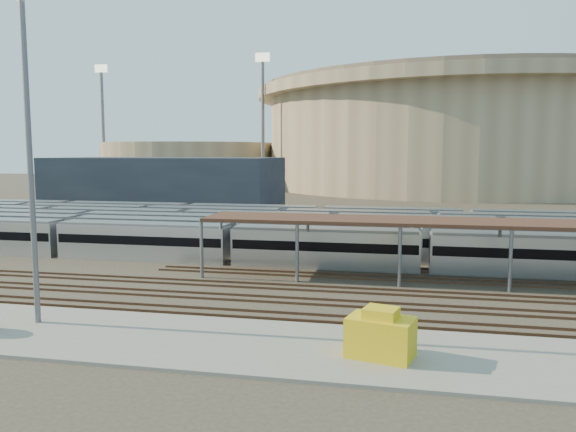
% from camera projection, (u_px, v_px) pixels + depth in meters
% --- Properties ---
extents(ground, '(420.00, 420.00, 0.00)m').
position_uv_depth(ground, '(287.00, 285.00, 46.80)').
color(ground, '#383026').
rests_on(ground, ground).
extents(apron, '(50.00, 9.00, 0.20)m').
position_uv_depth(apron, '(153.00, 338.00, 33.20)').
color(apron, gray).
rests_on(apron, ground).
extents(subway_trains, '(122.97, 23.90, 3.60)m').
position_uv_depth(subway_trains, '(276.00, 231.00, 65.64)').
color(subway_trains, silver).
rests_on(subway_trains, ground).
extents(inspection_shed, '(60.30, 6.00, 5.30)m').
position_uv_depth(inspection_shed, '(561.00, 227.00, 45.69)').
color(inspection_shed, slate).
rests_on(inspection_shed, ground).
extents(empty_tracks, '(170.00, 9.62, 0.18)m').
position_uv_depth(empty_tracks, '(274.00, 299.00, 41.92)').
color(empty_tracks, '#4C3323').
rests_on(empty_tracks, ground).
extents(stadium, '(124.00, 124.00, 32.50)m').
position_uv_depth(stadium, '(456.00, 135.00, 176.09)').
color(stadium, gray).
rests_on(stadium, ground).
extents(secondary_arena, '(56.00, 56.00, 14.00)m').
position_uv_depth(secondary_arena, '(190.00, 164.00, 184.57)').
color(secondary_arena, gray).
rests_on(secondary_arena, ground).
extents(service_building, '(42.00, 20.00, 10.00)m').
position_uv_depth(service_building, '(167.00, 184.00, 106.79)').
color(service_building, '#1E232D').
rests_on(service_building, ground).
extents(floodlight_0, '(4.00, 1.00, 38.40)m').
position_uv_depth(floodlight_0, '(263.00, 118.00, 157.52)').
color(floodlight_0, slate).
rests_on(floodlight_0, ground).
extents(floodlight_1, '(4.00, 1.00, 38.40)m').
position_uv_depth(floodlight_1, '(103.00, 122.00, 178.33)').
color(floodlight_1, slate).
rests_on(floodlight_1, ground).
extents(floodlight_3, '(4.00, 1.00, 38.40)m').
position_uv_depth(floodlight_3, '(351.00, 125.00, 202.13)').
color(floodlight_3, slate).
rests_on(floodlight_3, ground).
extents(yard_light_pole, '(0.81, 0.36, 20.18)m').
position_uv_depth(yard_light_pole, '(30.00, 163.00, 34.82)').
color(yard_light_pole, slate).
rests_on(yard_light_pole, apron).
extents(yellow_equipment, '(3.84, 2.92, 2.14)m').
position_uv_depth(yellow_equipment, '(381.00, 337.00, 29.76)').
color(yellow_equipment, gold).
rests_on(yellow_equipment, apron).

